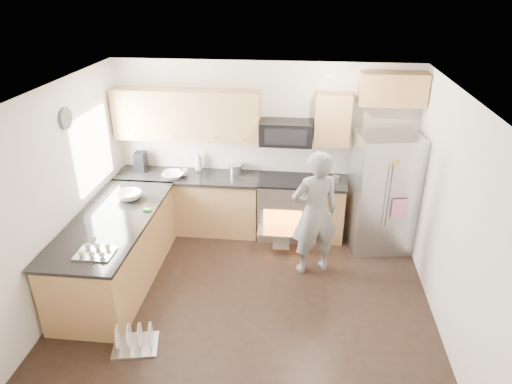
# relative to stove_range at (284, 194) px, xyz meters

# --- Properties ---
(ground) EXTENTS (4.50, 4.50, 0.00)m
(ground) POSITION_rel_stove_range_xyz_m (-0.35, -1.69, -0.68)
(ground) COLOR black
(ground) RESTS_ON ground
(room_shell) EXTENTS (4.54, 4.04, 2.62)m
(room_shell) POSITION_rel_stove_range_xyz_m (-0.39, -1.68, 1.00)
(room_shell) COLOR silver
(room_shell) RESTS_ON ground
(back_cabinet_run) EXTENTS (4.45, 0.64, 2.50)m
(back_cabinet_run) POSITION_rel_stove_range_xyz_m (-0.93, 0.05, 0.29)
(back_cabinet_run) COLOR #A77E43
(back_cabinet_run) RESTS_ON ground
(peninsula) EXTENTS (0.96, 2.36, 1.03)m
(peninsula) POSITION_rel_stove_range_xyz_m (-2.10, -1.44, -0.21)
(peninsula) COLOR #A77E43
(peninsula) RESTS_ON ground
(stove_range) EXTENTS (0.76, 0.97, 1.79)m
(stove_range) POSITION_rel_stove_range_xyz_m (0.00, 0.00, 0.00)
(stove_range) COLOR #B7B7BC
(stove_range) RESTS_ON ground
(refrigerator) EXTENTS (0.95, 0.80, 1.74)m
(refrigerator) POSITION_rel_stove_range_xyz_m (1.42, -0.20, 0.19)
(refrigerator) COLOR #B7B7BC
(refrigerator) RESTS_ON ground
(person) EXTENTS (0.74, 0.62, 1.75)m
(person) POSITION_rel_stove_range_xyz_m (0.44, -0.94, 0.20)
(person) COLOR gray
(person) RESTS_ON ground
(dish_rack) EXTENTS (0.55, 0.47, 0.30)m
(dish_rack) POSITION_rel_stove_range_xyz_m (-1.48, -2.61, -0.60)
(dish_rack) COLOR #B7B7BC
(dish_rack) RESTS_ON ground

